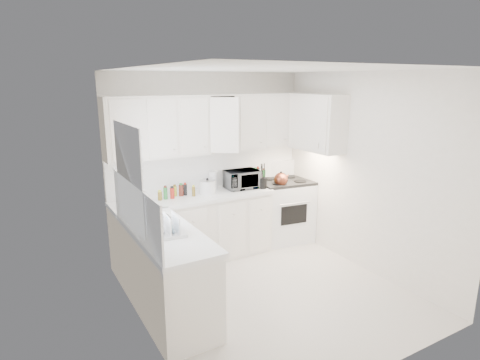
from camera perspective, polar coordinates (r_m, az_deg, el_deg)
floor at (r=5.05m, az=4.12°, el=-15.62°), size 3.20×3.20×0.00m
ceiling at (r=4.39m, az=4.74°, el=15.36°), size 3.20×3.20×0.00m
wall_back at (r=5.90m, az=-4.37°, el=2.30°), size 3.00×0.00×3.00m
wall_front at (r=3.42m, az=19.81°, el=-7.27°), size 3.00×0.00×3.00m
wall_left at (r=3.93m, az=-14.00°, el=-4.06°), size 0.00×3.20×3.20m
wall_right at (r=5.52m, az=17.40°, el=0.86°), size 0.00×3.20×3.20m
window_blinds at (r=4.20m, az=-15.28°, el=0.54°), size 0.06×0.96×1.06m
lower_cabinets_back at (r=5.72m, az=-6.44°, el=-7.00°), size 2.22×0.60×0.90m
lower_cabinets_left at (r=4.52m, az=-10.34°, el=-13.13°), size 0.60×1.60×0.90m
countertop_back at (r=5.56m, az=-6.54°, el=-2.46°), size 2.24×0.64×0.05m
countertop_left at (r=4.33m, az=-10.49°, el=-7.48°), size 0.64×1.62×0.05m
backsplash_back at (r=5.91m, az=-4.32°, el=1.57°), size 2.98×0.02×0.55m
backsplash_left at (r=4.14m, az=-14.59°, el=-4.27°), size 0.02×1.60×0.55m
upper_cabinets_back at (r=5.72m, az=-3.69°, el=3.97°), size 3.00×0.33×0.80m
upper_cabinets_right at (r=5.94m, az=10.66°, el=4.14°), size 0.33×0.90×0.80m
sink at (r=4.59m, az=-12.05°, el=-4.37°), size 0.42×0.38×0.30m
stove at (r=6.39m, az=6.19°, el=-3.12°), size 0.89×0.77×1.25m
tea_kettle at (r=6.04m, az=5.81°, el=0.21°), size 0.28×0.24×0.24m
frying_pan at (r=6.52m, az=6.72°, el=0.37°), size 0.41×0.55×0.04m
microwave at (r=5.86m, az=0.26°, el=0.37°), size 0.50×0.30×0.32m
rice_cooker at (r=5.60m, az=-4.63°, el=-0.85°), size 0.25×0.25×0.23m
paper_towel at (r=5.82m, az=-3.82°, el=-0.04°), size 0.12×0.12×0.27m
utensil_crock at (r=5.85m, az=3.24°, el=0.62°), size 0.14×0.14×0.38m
dish_rack at (r=4.18m, az=-10.94°, el=-6.19°), size 0.46×0.37×0.24m
spice_left_0 at (r=5.50m, az=-11.50°, el=-1.88°), size 0.06×0.06×0.13m
spice_left_1 at (r=5.44m, az=-10.45°, el=-2.00°), size 0.06×0.06×0.13m
spice_left_2 at (r=5.55m, az=-10.04°, el=-1.67°), size 0.06×0.06×0.13m
spice_left_3 at (r=5.49m, az=-8.98°, el=-1.79°), size 0.06×0.06×0.13m
spice_left_4 at (r=5.60m, az=-8.60°, el=-1.47°), size 0.06×0.06×0.13m
spice_left_5 at (r=5.54m, az=-7.53°, el=-1.59°), size 0.06×0.06×0.13m
spice_left_6 at (r=5.65m, az=-7.18°, el=-1.28°), size 0.06×0.06×0.13m
sauce_right_0 at (r=6.11m, az=1.15°, el=0.28°), size 0.06×0.06×0.19m
sauce_right_1 at (r=6.09m, az=1.89°, el=0.23°), size 0.06×0.06×0.19m
sauce_right_2 at (r=6.16m, az=2.03°, el=0.40°), size 0.06×0.06×0.19m
sauce_right_3 at (r=6.14m, az=2.76°, el=0.35°), size 0.06×0.06×0.19m
sauce_right_4 at (r=6.22m, az=2.89°, el=0.52°), size 0.06×0.06×0.19m
sauce_right_5 at (r=6.20m, az=3.61°, el=0.47°), size 0.06×0.06×0.19m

